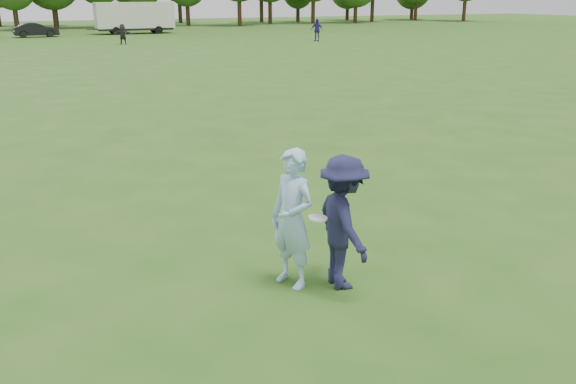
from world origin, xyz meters
The scene contains 9 objects.
ground centered at (0.00, 0.00, 0.00)m, with size 200.00×200.00×0.00m, color #244E16.
thrower centered at (0.12, 0.58, 1.00)m, with size 0.73×0.48×1.99m, color #98C1EB.
defender centered at (0.75, 0.25, 0.96)m, with size 1.24×0.71×1.91m, color #1B1C3C.
player_far_b centered at (22.23, 43.17, 0.97)m, with size 1.13×0.47×1.93m, color navy.
player_far_d centered at (5.87, 46.66, 0.82)m, with size 1.53×0.49×1.65m, color #2A2A2A.
car_f centered at (-0.24, 59.26, 0.69)m, with size 1.45×4.17×1.37m, color black.
field_cone centered at (22.79, 43.90, 0.15)m, with size 0.28×0.28×0.30m, color orange.
disc_in_play centered at (0.37, 0.30, 1.07)m, with size 0.31×0.31×0.05m.
cargo_trailer centered at (9.66, 60.84, 1.78)m, with size 9.00×2.75×3.20m.
Camera 1 is at (-3.22, -6.62, 3.97)m, focal length 38.00 mm.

